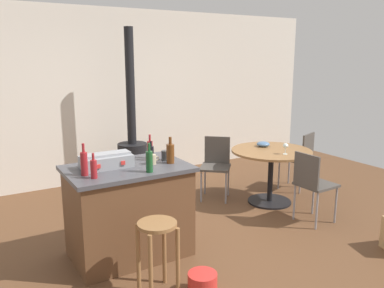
{
  "coord_description": "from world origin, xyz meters",
  "views": [
    {
      "loc": [
        -2.04,
        -3.44,
        1.97
      ],
      "look_at": [
        0.25,
        0.41,
        0.98
      ],
      "focal_mm": 37.2,
      "sensor_mm": 36.0,
      "label": 1
    }
  ],
  "objects": [
    {
      "name": "dining_table",
      "position": [
        1.52,
        0.46,
        0.57
      ],
      "size": [
        1.07,
        1.07,
        0.74
      ],
      "color": "black",
      "rests_on": "ground_plane"
    },
    {
      "name": "bottle_2",
      "position": [
        -0.38,
        0.18,
        1.0
      ],
      "size": [
        0.06,
        0.06,
        0.2
      ],
      "color": "black",
      "rests_on": "kitchen_island"
    },
    {
      "name": "serving_bowl",
      "position": [
        1.56,
        0.68,
        0.77
      ],
      "size": [
        0.18,
        0.18,
        0.07
      ],
      "primitive_type": "ellipsoid",
      "color": "#4C7099",
      "rests_on": "dining_table"
    },
    {
      "name": "plastic_bucket",
      "position": [
        -0.42,
        -0.89,
        0.09
      ],
      "size": [
        0.25,
        0.25,
        0.19
      ],
      "primitive_type": "cylinder",
      "color": "red",
      "rests_on": "ground_plane"
    },
    {
      "name": "bottle_1",
      "position": [
        -0.35,
        0.27,
        1.02
      ],
      "size": [
        0.06,
        0.06,
        0.25
      ],
      "color": "maroon",
      "rests_on": "kitchen_island"
    },
    {
      "name": "bottle_0",
      "position": [
        -1.07,
        -0.13,
        1.01
      ],
      "size": [
        0.06,
        0.06,
        0.23
      ],
      "color": "maroon",
      "rests_on": "kitchen_island"
    },
    {
      "name": "bottle_4",
      "position": [
        -0.57,
        -0.2,
        1.03
      ],
      "size": [
        0.06,
        0.06,
        0.27
      ],
      "color": "#194C23",
      "rests_on": "kitchen_island"
    },
    {
      "name": "toolbox",
      "position": [
        -0.86,
        0.14,
        0.99
      ],
      "size": [
        0.48,
        0.26,
        0.14
      ],
      "color": "gray",
      "rests_on": "kitchen_island"
    },
    {
      "name": "folding_chair_left",
      "position": [
        1.01,
        1.02,
        0.5
      ],
      "size": [
        0.56,
        0.56,
        0.86
      ],
      "color": "#47423D",
      "rests_on": "ground_plane"
    },
    {
      "name": "cup_1",
      "position": [
        -0.43,
        0.03,
        0.97
      ],
      "size": [
        0.11,
        0.08,
        0.1
      ],
      "color": "tan",
      "rests_on": "kitchen_island"
    },
    {
      "name": "cup_0",
      "position": [
        -0.25,
        0.11,
        0.97
      ],
      "size": [
        0.11,
        0.07,
        0.1
      ],
      "color": "#383838",
      "rests_on": "kitchen_island"
    },
    {
      "name": "bottle_5",
      "position": [
        -1.12,
        0.0,
        1.04
      ],
      "size": [
        0.06,
        0.06,
        0.29
      ],
      "color": "maroon",
      "rests_on": "kitchen_island"
    },
    {
      "name": "folding_chair_near",
      "position": [
        1.48,
        -0.31,
        0.51
      ],
      "size": [
        0.42,
        0.42,
        0.87
      ],
      "color": "#47423D",
      "rests_on": "ground_plane"
    },
    {
      "name": "back_wall",
      "position": [
        0.0,
        2.67,
        1.35
      ],
      "size": [
        8.0,
        0.1,
        2.7
      ],
      "primitive_type": "cube",
      "color": "beige",
      "rests_on": "ground_plane"
    },
    {
      "name": "bottle_3",
      "position": [
        -0.26,
        -0.02,
        1.02
      ],
      "size": [
        0.08,
        0.08,
        0.27
      ],
      "color": "#603314",
      "rests_on": "kitchen_island"
    },
    {
      "name": "wooden_stool",
      "position": [
        -0.74,
        -0.7,
        0.47
      ],
      "size": [
        0.33,
        0.33,
        0.64
      ],
      "color": "olive",
      "rests_on": "ground_plane"
    },
    {
      "name": "wine_glass",
      "position": [
        1.51,
        0.2,
        0.85
      ],
      "size": [
        0.07,
        0.07,
        0.14
      ],
      "color": "silver",
      "rests_on": "dining_table"
    },
    {
      "name": "wood_stove",
      "position": [
        0.16,
        2.0,
        0.56
      ],
      "size": [
        0.44,
        0.45,
        2.38
      ],
      "color": "black",
      "rests_on": "ground_plane"
    },
    {
      "name": "kitchen_island",
      "position": [
        -0.68,
        0.08,
        0.46
      ],
      "size": [
        1.17,
        0.79,
        0.92
      ],
      "color": "brown",
      "rests_on": "ground_plane"
    },
    {
      "name": "folding_chair_far",
      "position": [
        2.27,
        0.66,
        0.52
      ],
      "size": [
        0.51,
        0.51,
        0.87
      ],
      "color": "#47423D",
      "rests_on": "ground_plane"
    },
    {
      "name": "ground_plane",
      "position": [
        0.0,
        0.0,
        0.0
      ],
      "size": [
        8.8,
        8.8,
        0.0
      ],
      "primitive_type": "plane",
      "color": "brown"
    }
  ]
}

